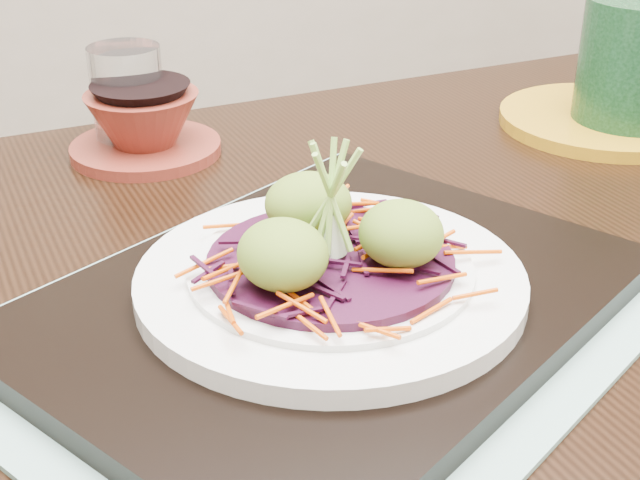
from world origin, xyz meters
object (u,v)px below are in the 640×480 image
object	(u,v)px
water_glass	(128,97)
terracotta_bowl_set	(144,127)
dining_table	(333,386)
yellow_plate	(604,120)
serving_tray	(330,301)
green_jar	(637,66)
white_plate	(330,278)

from	to	relation	value
water_glass	terracotta_bowl_set	world-z (taller)	water_glass
dining_table	yellow_plate	distance (m)	0.46
serving_tray	terracotta_bowl_set	size ratio (longest dim) A/B	2.55
serving_tray	dining_table	bearing A→B (deg)	36.94
terracotta_bowl_set	green_jar	world-z (taller)	green_jar
terracotta_bowl_set	yellow_plate	world-z (taller)	terracotta_bowl_set
water_glass	terracotta_bowl_set	size ratio (longest dim) A/B	0.64
dining_table	serving_tray	distance (m)	0.13
dining_table	terracotta_bowl_set	size ratio (longest dim) A/B	8.15
green_jar	water_glass	bearing A→B (deg)	164.03
white_plate	green_jar	world-z (taller)	green_jar
dining_table	water_glass	distance (m)	0.37
water_glass	terracotta_bowl_set	xyz separation A→B (m)	(0.01, -0.03, -0.02)
dining_table	water_glass	world-z (taller)	water_glass
serving_tray	green_jar	bearing A→B (deg)	-0.27
dining_table	yellow_plate	xyz separation A→B (m)	(0.39, 0.20, 0.11)
terracotta_bowl_set	yellow_plate	size ratio (longest dim) A/B	0.72
serving_tray	yellow_plate	world-z (taller)	serving_tray
serving_tray	white_plate	size ratio (longest dim) A/B	1.54
serving_tray	green_jar	xyz separation A→B (m)	(0.43, 0.24, 0.06)
serving_tray	water_glass	xyz separation A→B (m)	(-0.07, 0.38, 0.04)
yellow_plate	green_jar	xyz separation A→B (m)	(0.01, -0.02, 0.06)
dining_table	white_plate	world-z (taller)	white_plate
water_glass	white_plate	bearing A→B (deg)	-79.66
white_plate	yellow_plate	xyz separation A→B (m)	(0.42, 0.26, -0.02)
white_plate	water_glass	size ratio (longest dim) A/B	2.60
serving_tray	white_plate	distance (m)	0.02
yellow_plate	water_glass	bearing A→B (deg)	165.81
terracotta_bowl_set	serving_tray	bearing A→B (deg)	-80.14
yellow_plate	serving_tray	bearing A→B (deg)	-148.35
green_jar	terracotta_bowl_set	bearing A→B (deg)	167.01
dining_table	yellow_plate	size ratio (longest dim) A/B	5.84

